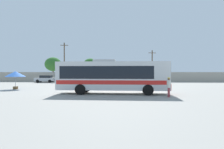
{
  "coord_description": "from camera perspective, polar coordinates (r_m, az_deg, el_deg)",
  "views": [
    {
      "loc": [
        0.48,
        -20.83,
        2.25
      ],
      "look_at": [
        -0.59,
        1.5,
        1.94
      ],
      "focal_mm": 32.68,
      "sensor_mm": 36.0,
      "label": 1
    }
  ],
  "objects": [
    {
      "name": "parked_car_leftmost_silver",
      "position": [
        44.69,
        -18.16,
        -1.13
      ],
      "size": [
        4.15,
        2.16,
        1.5
      ],
      "color": "#B7BABF",
      "rests_on": "ground_plane"
    },
    {
      "name": "roadside_tree_midleft",
      "position": [
        48.87,
        -6.05,
        2.76
      ],
      "size": [
        3.46,
        3.46,
        5.43
      ],
      "color": "brown",
      "rests_on": "ground_plane"
    },
    {
      "name": "perimeter_wall",
      "position": [
        44.99,
        2.13,
        -0.7
      ],
      "size": [
        80.0,
        0.3,
        2.17
      ],
      "primitive_type": "cube",
      "color": "#9E998C",
      "rests_on": "ground_plane"
    },
    {
      "name": "vendor_umbrella_near_gate_blue",
      "position": [
        28.92,
        -25.41,
        0.09
      ],
      "size": [
        2.54,
        2.54,
        2.32
      ],
      "color": "gray",
      "rests_on": "ground_plane"
    },
    {
      "name": "ground_plane",
      "position": [
        30.91,
        1.85,
        -3.39
      ],
      "size": [
        300.0,
        300.0,
        0.0
      ],
      "primitive_type": "plane",
      "color": "gray"
    },
    {
      "name": "utility_pole_far",
      "position": [
        49.05,
        11.16,
        2.61
      ],
      "size": [
        1.78,
        0.51,
        7.3
      ],
      "color": "#4C3823",
      "rests_on": "ground_plane"
    },
    {
      "name": "utility_pole_near",
      "position": [
        49.82,
        -13.2,
        3.65
      ],
      "size": [
        1.8,
        0.27,
        9.15
      ],
      "color": "#4C3823",
      "rests_on": "ground_plane"
    },
    {
      "name": "parked_car_second_dark_blue",
      "position": [
        42.3,
        -11.86,
        -1.24
      ],
      "size": [
        4.56,
        2.03,
        1.44
      ],
      "color": "navy",
      "rests_on": "ground_plane"
    },
    {
      "name": "attendant_by_bus_door",
      "position": [
        18.7,
        15.6,
        -3.11
      ],
      "size": [
        0.48,
        0.48,
        1.74
      ],
      "color": "#99383D",
      "rests_on": "ground_plane"
    },
    {
      "name": "roadside_tree_left",
      "position": [
        53.65,
        -16.17,
        2.78
      ],
      "size": [
        4.12,
        4.12,
        5.91
      ],
      "color": "brown",
      "rests_on": "ground_plane"
    },
    {
      "name": "coach_bus_silver_red",
      "position": [
        20.7,
        -0.15,
        -0.29
      ],
      "size": [
        11.24,
        3.02,
        3.48
      ],
      "color": "silver",
      "rests_on": "ground_plane"
    }
  ]
}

